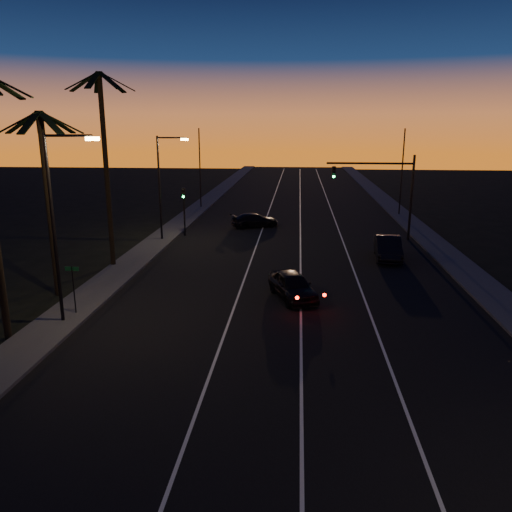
# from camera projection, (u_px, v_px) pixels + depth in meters

# --- Properties ---
(road) EXTENTS (20.00, 170.00, 0.01)m
(road) POSITION_uv_depth(u_px,v_px,m) (293.00, 270.00, 32.93)
(road) COLOR black
(road) RESTS_ON ground
(sidewalk_left) EXTENTS (2.40, 170.00, 0.16)m
(sidewalk_left) POSITION_uv_depth(u_px,v_px,m) (128.00, 265.00, 33.83)
(sidewalk_left) COLOR #393937
(sidewalk_left) RESTS_ON ground
(sidewalk_right) EXTENTS (2.40, 170.00, 0.16)m
(sidewalk_right) POSITION_uv_depth(u_px,v_px,m) (468.00, 273.00, 32.00)
(sidewalk_right) COLOR #393937
(sidewalk_right) RESTS_ON ground
(lane_stripe_left) EXTENTS (0.12, 160.00, 0.01)m
(lane_stripe_left) POSITION_uv_depth(u_px,v_px,m) (248.00, 269.00, 33.18)
(lane_stripe_left) COLOR silver
(lane_stripe_left) RESTS_ON road
(lane_stripe_mid) EXTENTS (0.12, 160.00, 0.01)m
(lane_stripe_mid) POSITION_uv_depth(u_px,v_px,m) (301.00, 270.00, 32.89)
(lane_stripe_mid) COLOR silver
(lane_stripe_mid) RESTS_ON road
(lane_stripe_right) EXTENTS (0.12, 160.00, 0.01)m
(lane_stripe_right) POSITION_uv_depth(u_px,v_px,m) (354.00, 272.00, 32.60)
(lane_stripe_right) COLOR silver
(lane_stripe_right) RESTS_ON road
(palm_mid) EXTENTS (4.25, 4.16, 10.03)m
(palm_mid) POSITION_uv_depth(u_px,v_px,m) (47.00, 184.00, 26.65)
(palm_mid) COLOR black
(palm_mid) RESTS_ON ground
(palm_far) EXTENTS (4.25, 4.16, 12.53)m
(palm_far) POSITION_uv_depth(u_px,v_px,m) (105.00, 152.00, 32.00)
(palm_far) COLOR black
(palm_far) RESTS_ON ground
(streetlight_left_near) EXTENTS (2.55, 0.26, 9.00)m
(streetlight_left_near) POSITION_uv_depth(u_px,v_px,m) (58.00, 215.00, 22.82)
(streetlight_left_near) COLOR black
(streetlight_left_near) RESTS_ON ground
(streetlight_left_far) EXTENTS (2.55, 0.26, 8.50)m
(streetlight_left_far) POSITION_uv_depth(u_px,v_px,m) (163.00, 179.00, 40.24)
(streetlight_left_far) COLOR black
(streetlight_left_far) RESTS_ON ground
(street_sign) EXTENTS (0.70, 0.06, 2.60)m
(street_sign) POSITION_uv_depth(u_px,v_px,m) (73.00, 284.00, 24.72)
(street_sign) COLOR black
(street_sign) RESTS_ON ground
(signal_mast) EXTENTS (7.10, 0.41, 7.00)m
(signal_mast) POSITION_uv_depth(u_px,v_px,m) (383.00, 182.00, 40.77)
(signal_mast) COLOR black
(signal_mast) RESTS_ON ground
(signal_post) EXTENTS (0.28, 0.37, 4.20)m
(signal_post) POSITION_uv_depth(u_px,v_px,m) (184.00, 203.00, 42.60)
(signal_post) COLOR black
(signal_post) RESTS_ON ground
(far_pole_left) EXTENTS (0.14, 0.14, 9.00)m
(far_pole_left) POSITION_uv_depth(u_px,v_px,m) (200.00, 169.00, 56.79)
(far_pole_left) COLOR black
(far_pole_left) RESTS_ON ground
(far_pole_right) EXTENTS (0.14, 0.14, 9.00)m
(far_pole_right) POSITION_uv_depth(u_px,v_px,m) (402.00, 173.00, 52.10)
(far_pole_right) COLOR black
(far_pole_right) RESTS_ON ground
(lead_car) EXTENTS (3.32, 5.10, 1.48)m
(lead_car) POSITION_uv_depth(u_px,v_px,m) (293.00, 286.00, 27.43)
(lead_car) COLOR black
(lead_car) RESTS_ON road
(right_car) EXTENTS (2.11, 5.01, 1.61)m
(right_car) POSITION_uv_depth(u_px,v_px,m) (388.00, 248.00, 35.59)
(right_car) COLOR black
(right_car) RESTS_ON road
(cross_car) EXTENTS (4.82, 3.44, 1.30)m
(cross_car) POSITION_uv_depth(u_px,v_px,m) (255.00, 220.00, 46.84)
(cross_car) COLOR black
(cross_car) RESTS_ON road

